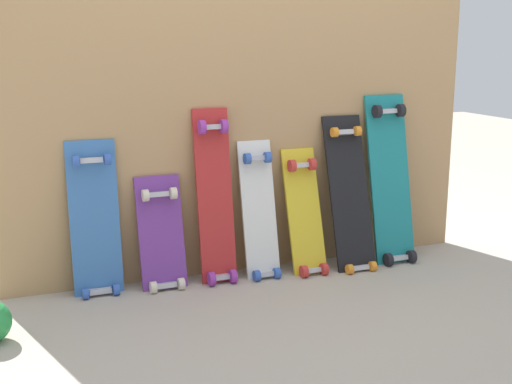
{
  "coord_description": "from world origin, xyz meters",
  "views": [
    {
      "loc": [
        -1.18,
        -3.08,
        1.16
      ],
      "look_at": [
        0.0,
        -0.07,
        0.43
      ],
      "focal_mm": 47.7,
      "sensor_mm": 36.0,
      "label": 1
    }
  ],
  "objects_px": {
    "skateboard_blue": "(95,226)",
    "skateboard_white": "(260,216)",
    "skateboard_teal": "(391,185)",
    "skateboard_yellow": "(305,218)",
    "skateboard_purple": "(162,240)",
    "skateboard_black": "(350,200)",
    "skateboard_red": "(215,202)"
  },
  "relations": [
    {
      "from": "skateboard_blue",
      "to": "skateboard_purple",
      "type": "distance_m",
      "value": 0.32
    },
    {
      "from": "skateboard_red",
      "to": "skateboard_white",
      "type": "bearing_deg",
      "value": -2.65
    },
    {
      "from": "skateboard_yellow",
      "to": "skateboard_white",
      "type": "bearing_deg",
      "value": 174.16
    },
    {
      "from": "skateboard_blue",
      "to": "skateboard_yellow",
      "type": "distance_m",
      "value": 1.04
    },
    {
      "from": "skateboard_blue",
      "to": "skateboard_purple",
      "type": "bearing_deg",
      "value": -5.14
    },
    {
      "from": "skateboard_white",
      "to": "skateboard_black",
      "type": "relative_size",
      "value": 0.87
    },
    {
      "from": "skateboard_teal",
      "to": "skateboard_yellow",
      "type": "bearing_deg",
      "value": -179.38
    },
    {
      "from": "skateboard_black",
      "to": "skateboard_teal",
      "type": "height_order",
      "value": "skateboard_teal"
    },
    {
      "from": "skateboard_white",
      "to": "skateboard_teal",
      "type": "xyz_separation_m",
      "value": [
        0.74,
        -0.02,
        0.11
      ]
    },
    {
      "from": "skateboard_black",
      "to": "skateboard_blue",
      "type": "bearing_deg",
      "value": 176.55
    },
    {
      "from": "skateboard_purple",
      "to": "skateboard_teal",
      "type": "bearing_deg",
      "value": -1.37
    },
    {
      "from": "skateboard_white",
      "to": "skateboard_purple",
      "type": "bearing_deg",
      "value": 178.78
    },
    {
      "from": "skateboard_red",
      "to": "skateboard_white",
      "type": "distance_m",
      "value": 0.24
    },
    {
      "from": "skateboard_purple",
      "to": "skateboard_white",
      "type": "xyz_separation_m",
      "value": [
        0.5,
        -0.01,
        0.07
      ]
    },
    {
      "from": "skateboard_red",
      "to": "skateboard_yellow",
      "type": "xyz_separation_m",
      "value": [
        0.47,
        -0.03,
        -0.11
      ]
    },
    {
      "from": "skateboard_red",
      "to": "skateboard_teal",
      "type": "xyz_separation_m",
      "value": [
        0.97,
        -0.03,
        0.02
      ]
    },
    {
      "from": "skateboard_yellow",
      "to": "skateboard_black",
      "type": "xyz_separation_m",
      "value": [
        0.25,
        -0.02,
        0.08
      ]
    },
    {
      "from": "skateboard_yellow",
      "to": "skateboard_teal",
      "type": "bearing_deg",
      "value": 0.62
    },
    {
      "from": "skateboard_purple",
      "to": "skateboard_red",
      "type": "relative_size",
      "value": 0.66
    },
    {
      "from": "skateboard_yellow",
      "to": "skateboard_black",
      "type": "relative_size",
      "value": 0.81
    },
    {
      "from": "skateboard_blue",
      "to": "skateboard_red",
      "type": "distance_m",
      "value": 0.58
    },
    {
      "from": "skateboard_red",
      "to": "skateboard_white",
      "type": "height_order",
      "value": "skateboard_red"
    },
    {
      "from": "skateboard_purple",
      "to": "skateboard_yellow",
      "type": "relative_size",
      "value": 0.87
    },
    {
      "from": "skateboard_blue",
      "to": "skateboard_white",
      "type": "distance_m",
      "value": 0.8
    },
    {
      "from": "skateboard_purple",
      "to": "skateboard_black",
      "type": "xyz_separation_m",
      "value": [
        0.98,
        -0.05,
        0.12
      ]
    },
    {
      "from": "skateboard_teal",
      "to": "skateboard_black",
      "type": "bearing_deg",
      "value": -175.36
    },
    {
      "from": "skateboard_white",
      "to": "skateboard_red",
      "type": "bearing_deg",
      "value": 177.35
    },
    {
      "from": "skateboard_purple",
      "to": "skateboard_black",
      "type": "bearing_deg",
      "value": -2.93
    },
    {
      "from": "skateboard_blue",
      "to": "skateboard_white",
      "type": "bearing_deg",
      "value": -2.71
    },
    {
      "from": "skateboard_red",
      "to": "skateboard_white",
      "type": "xyz_separation_m",
      "value": [
        0.23,
        -0.01,
        -0.09
      ]
    },
    {
      "from": "skateboard_red",
      "to": "skateboard_teal",
      "type": "bearing_deg",
      "value": -1.75
    },
    {
      "from": "skateboard_black",
      "to": "skateboard_teal",
      "type": "xyz_separation_m",
      "value": [
        0.25,
        0.02,
        0.06
      ]
    }
  ]
}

